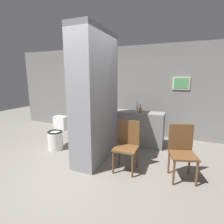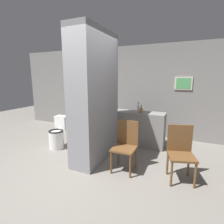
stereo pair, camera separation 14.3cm
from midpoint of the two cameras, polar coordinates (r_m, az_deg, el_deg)
The scene contains 10 objects.
ground_plane at distance 3.40m, azimuth -8.54°, elevation -19.02°, with size 14.00×14.00×0.00m, color slate.
wall_back at distance 5.35m, azimuth 6.49°, elevation 6.87°, with size 8.00×0.09×2.60m.
pillar_center at distance 3.55m, azimuth -4.47°, elevation 4.66°, with size 0.50×1.29×2.60m.
counter_shelf at distance 4.54m, azimuth 8.93°, elevation -5.25°, with size 1.39×0.44×0.85m.
toilet at distance 4.50m, azimuth -16.37°, elevation -7.05°, with size 0.35×0.51×0.76m.
chair_near_pillar at distance 3.29m, azimuth 5.70°, elevation -10.24°, with size 0.42×0.42×0.92m.
chair_by_doorway at distance 3.22m, azimuth 22.70°, elevation -11.58°, with size 0.51×0.51×0.92m.
bicycle at distance 4.94m, azimuth -3.65°, elevation -5.08°, with size 1.61×0.42×0.65m.
bottle_tall at distance 4.47m, azimuth 9.47°, elevation 1.30°, with size 0.07×0.07×0.25m.
bottle_short at distance 4.32m, azimuth 10.46°, elevation 0.63°, with size 0.07×0.07×0.19m.
Camera 2 is at (1.69, -2.42, 1.71)m, focal length 28.00 mm.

